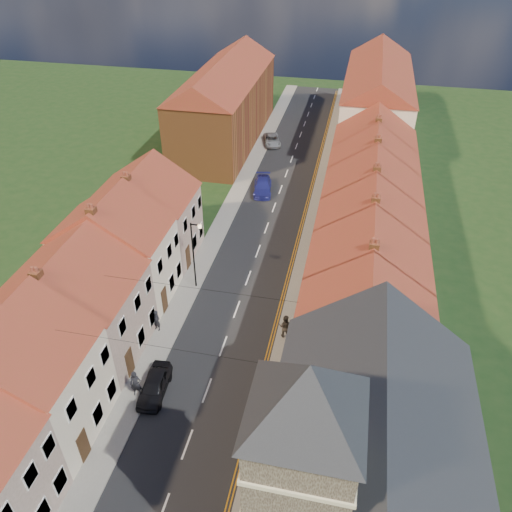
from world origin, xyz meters
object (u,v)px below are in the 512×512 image
at_px(car_far, 263,186).
at_px(car_distant, 272,140).
at_px(car_near, 154,385).
at_px(pedestrian_right, 285,326).
at_px(pedestrian_left, 136,384).
at_px(pedestrian_left_b, 157,321).
at_px(lamppost, 194,252).
at_px(church, 361,458).

height_order(car_far, car_distant, car_far).
distance_m(car_near, pedestrian_right, 9.88).
xyz_separation_m(pedestrian_left, pedestrian_left_b, (-0.90, 5.82, -0.12)).
height_order(pedestrian_left, pedestrian_left_b, pedestrian_left).
height_order(lamppost, pedestrian_left_b, lamppost).
height_order(car_distant, pedestrian_left, pedestrian_left).
height_order(car_far, pedestrian_left, pedestrian_left).
bearing_deg(church, car_near, 154.99).
height_order(church, car_distant, church).
height_order(church, car_near, church).
relative_size(car_far, pedestrian_left, 2.35).
distance_m(church, pedestrian_left, 15.36).
height_order(car_near, pedestrian_right, pedestrian_right).
relative_size(car_far, car_distant, 1.10).
bearing_deg(church, car_distant, 105.06).
xyz_separation_m(car_far, pedestrian_right, (5.92, -21.26, 0.41)).
distance_m(pedestrian_left, pedestrian_left_b, 5.89).
bearing_deg(car_far, car_distant, 86.48).
relative_size(lamppost, pedestrian_right, 3.15).
xyz_separation_m(lamppost, car_far, (1.99, 17.08, -2.87)).
relative_size(church, pedestrian_left_b, 8.85).
xyz_separation_m(church, car_far, (-11.18, 33.76, -5.21)).
bearing_deg(pedestrian_right, church, 117.36).
bearing_deg(car_distant, pedestrian_left_b, -110.02).
bearing_deg(pedestrian_right, car_far, -69.87).
bearing_deg(pedestrian_left, lamppost, 73.82).
bearing_deg(pedestrian_left, car_far, 70.99).
bearing_deg(car_far, pedestrian_left, -104.42).
relative_size(car_near, pedestrian_left_b, 2.23).
height_order(pedestrian_right, pedestrian_left_b, pedestrian_right).
bearing_deg(car_far, pedestrian_left_b, -107.90).
distance_m(church, car_far, 35.94).
xyz_separation_m(lamppost, car_distant, (0.61, 30.00, -2.96)).
bearing_deg(pedestrian_left, pedestrian_left_b, 84.58).
height_order(car_distant, pedestrian_left_b, pedestrian_left_b).
xyz_separation_m(church, pedestrian_right, (-5.25, 12.50, -4.80)).
xyz_separation_m(church, pedestrian_left, (-13.56, 5.40, -4.78)).
distance_m(lamppost, pedestrian_left, 11.54).
relative_size(car_far, pedestrian_right, 2.40).
height_order(car_far, pedestrian_left_b, pedestrian_left_b).
distance_m(car_distant, pedestrian_left_b, 35.51).
bearing_deg(lamppost, pedestrian_left_b, -103.28).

